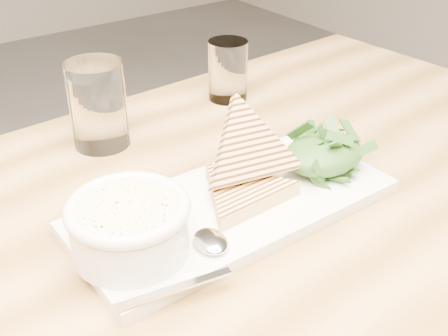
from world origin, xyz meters
TOP-DOWN VIEW (x-y plane):
  - table_top at (0.18, -0.10)m, footprint 1.24×0.87m
  - table_leg_br at (0.73, 0.25)m, footprint 0.06×0.06m
  - platter at (0.16, -0.07)m, footprint 0.39×0.18m
  - soup_bowl at (0.02, -0.08)m, footprint 0.12×0.12m
  - soup at (0.02, -0.08)m, footprint 0.10×0.10m
  - bowl_rim at (0.02, -0.08)m, footprint 0.13×0.13m
  - sandwich_flat at (0.17, -0.07)m, footprint 0.15×0.15m
  - sandwich_lean at (0.19, -0.05)m, footprint 0.17×0.17m
  - salad_base at (0.29, -0.08)m, footprint 0.11×0.09m
  - arugula_pile at (0.29, -0.08)m, footprint 0.11×0.10m
  - spoon_bowl at (0.09, -0.12)m, footprint 0.04×0.05m
  - spoon_handle at (0.02, -0.16)m, footprint 0.12×0.03m
  - glass_near at (0.11, 0.18)m, footprint 0.08×0.08m
  - glass_far at (0.35, 0.20)m, footprint 0.07×0.07m

SIDE VIEW (x-z plane):
  - table_leg_br at x=0.73m, z-range 0.00..0.69m
  - table_top at x=0.18m, z-range 0.69..0.73m
  - platter at x=0.16m, z-range 0.73..0.75m
  - spoon_handle at x=0.02m, z-range 0.75..0.75m
  - spoon_bowl at x=0.09m, z-range 0.75..0.76m
  - sandwich_flat at x=0.17m, z-range 0.75..0.76m
  - salad_base at x=0.29m, z-range 0.75..0.79m
  - soup_bowl at x=0.02m, z-range 0.75..0.79m
  - arugula_pile at x=0.29m, z-range 0.75..0.80m
  - glass_far at x=0.35m, z-range 0.73..0.83m
  - glass_near at x=0.11m, z-range 0.73..0.85m
  - sandwich_lean at x=0.19m, z-range 0.71..0.87m
  - soup at x=0.02m, z-range 0.79..0.80m
  - bowl_rim at x=0.02m, z-range 0.79..0.81m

